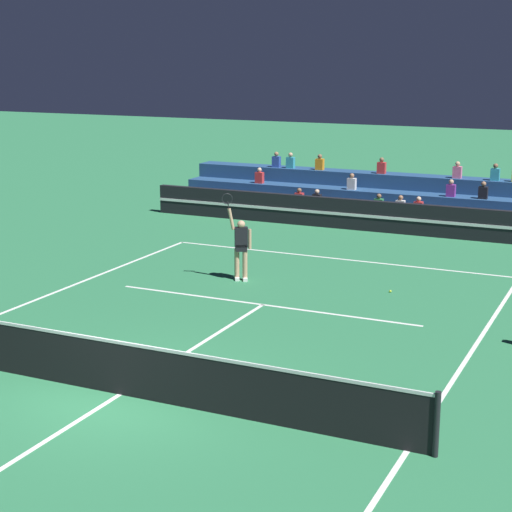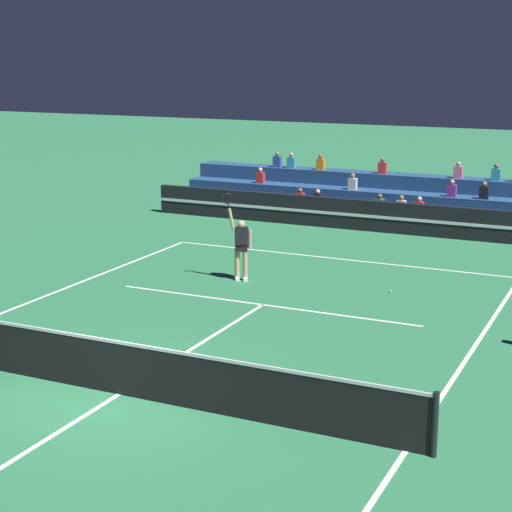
{
  "view_description": "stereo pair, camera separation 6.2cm",
  "coord_description": "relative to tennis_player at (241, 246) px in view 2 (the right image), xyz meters",
  "views": [
    {
      "loc": [
        8.64,
        -12.47,
        6.26
      ],
      "look_at": [
        -0.46,
        7.01,
        1.1
      ],
      "focal_mm": 60.0,
      "sensor_mm": 36.0,
      "label": 1
    },
    {
      "loc": [
        8.7,
        -12.44,
        6.26
      ],
      "look_at": [
        -0.46,
        7.01,
        1.1
      ],
      "focal_mm": 60.0,
      "sensor_mm": 36.0,
      "label": 2
    }
  ],
  "objects": [
    {
      "name": "sponsor_banner_wall",
      "position": [
        1.56,
        8.05,
        -0.44
      ],
      "size": [
        18.0,
        0.26,
        1.1
      ],
      "color": "black",
      "rests_on": "ground"
    },
    {
      "name": "tennis_ball",
      "position": [
        4.17,
        0.56,
        -0.96
      ],
      "size": [
        0.07,
        0.07,
        0.07
      ],
      "primitive_type": "sphere",
      "color": "#C6DB33",
      "rests_on": "ground"
    },
    {
      "name": "ground_plane",
      "position": [
        1.56,
        -8.34,
        -0.99
      ],
      "size": [
        120.0,
        120.0,
        0.0
      ],
      "primitive_type": "plane",
      "color": "#2D7A4C"
    },
    {
      "name": "court_lines",
      "position": [
        1.56,
        -8.34,
        -0.99
      ],
      "size": [
        11.1,
        23.9,
        0.01
      ],
      "color": "white",
      "rests_on": "ground"
    },
    {
      "name": "tennis_player",
      "position": [
        0.0,
        0.0,
        0.0
      ],
      "size": [
        0.75,
        0.48,
        2.5
      ],
      "color": "tan",
      "rests_on": "ground"
    },
    {
      "name": "bleacher_stand",
      "position": [
        1.57,
        10.59,
        -0.34
      ],
      "size": [
        17.53,
        2.85,
        2.28
      ],
      "color": "navy",
      "rests_on": "ground"
    },
    {
      "name": "tennis_net",
      "position": [
        1.56,
        -8.34,
        -0.45
      ],
      "size": [
        12.0,
        0.1,
        1.1
      ],
      "color": "black",
      "rests_on": "ground"
    }
  ]
}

